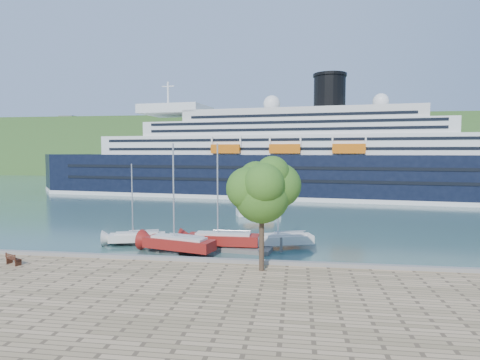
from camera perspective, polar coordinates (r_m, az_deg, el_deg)
ground at (r=34.10m, az=-12.00°, el=-12.55°), size 400.00×400.00×0.00m
far_hillside at (r=176.04m, az=4.51°, el=4.75°), size 400.00×50.00×24.00m
quay_coping at (r=33.62m, az=-12.15°, el=-10.76°), size 220.00×0.50×0.30m
cruise_ship at (r=87.54m, az=4.52°, el=6.14°), size 116.46×30.29×25.89m
park_bench at (r=35.94m, az=-29.49°, el=-9.68°), size 1.62×1.18×0.96m
promenade_tree at (r=29.16m, az=3.11°, el=-4.17°), size 5.46×5.46×9.04m
floating_pontoon at (r=41.79m, az=-7.84°, el=-9.12°), size 18.07×5.02×0.40m
sailboat_white_near at (r=42.75m, az=-14.48°, el=-3.69°), size 6.49×3.40×8.07m
sailboat_red at (r=39.45m, az=-2.43°, el=-2.79°), size 7.78×2.27×10.00m
sailboat_white_far at (r=40.30m, az=6.10°, el=-3.56°), size 7.02×3.96×8.75m
tender_launch at (r=61.43m, az=2.62°, el=-4.19°), size 7.03×4.30×1.84m
sailboat_extra at (r=38.06m, az=-8.74°, el=-3.10°), size 8.02×4.16×9.98m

